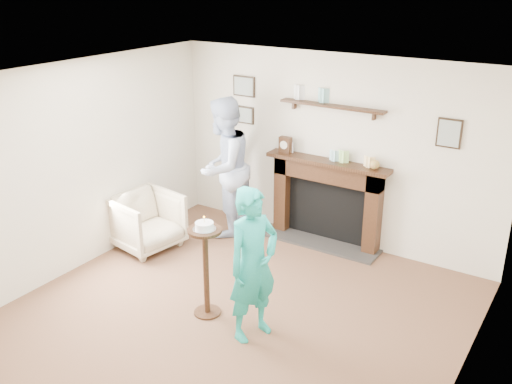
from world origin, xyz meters
TOP-DOWN VIEW (x-y plane):
  - ground at (0.00, 0.00)m, footprint 5.00×5.00m
  - room_shell at (-0.00, 0.69)m, footprint 4.54×5.02m
  - armchair at (-1.90, 0.97)m, footprint 0.93×0.91m
  - man at (-1.30, 1.90)m, footprint 0.79×0.98m
  - woman at (0.34, 0.09)m, footprint 0.54×0.66m
  - pedestal_table at (-0.28, 0.14)m, footprint 0.35×0.35m

SIDE VIEW (x-z plane):
  - ground at x=0.00m, z-range 0.00..0.00m
  - armchair at x=-1.90m, z-range -0.37..0.37m
  - man at x=-1.30m, z-range -0.95..0.95m
  - woman at x=0.34m, z-range -0.79..0.79m
  - pedestal_table at x=-0.28m, z-range 0.13..1.26m
  - room_shell at x=0.00m, z-range 0.36..2.88m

